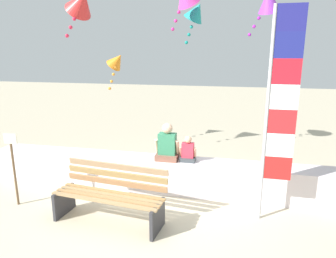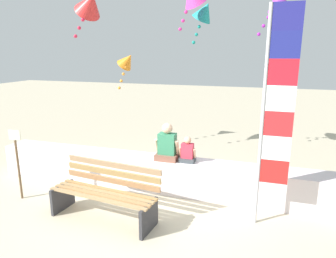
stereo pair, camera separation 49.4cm
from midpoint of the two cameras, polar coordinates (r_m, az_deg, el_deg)
ground_plane at (r=5.53m, az=-1.91°, el=-14.37°), size 40.00×40.00×0.00m
seawall_ledge at (r=6.09m, az=0.65°, el=-8.28°), size 6.95×0.57×0.63m
park_bench at (r=5.11m, az=-8.77°, el=-11.72°), size 1.83×0.80×0.88m
person_adult at (r=5.83m, az=2.29°, el=-3.12°), size 0.47×0.34×0.72m
person_child at (r=5.77m, az=6.08°, el=-4.29°), size 0.32×0.24×0.49m
flag_banner at (r=4.74m, az=22.01°, el=3.87°), size 0.45×0.05×3.28m
kite_red at (r=7.60m, az=-12.34°, el=21.78°), size 0.97×0.92×1.15m
kite_orange at (r=8.70m, az=-5.92°, el=12.48°), size 0.66×0.71×1.05m
kite_teal at (r=7.83m, az=8.72°, el=20.74°), size 0.76×0.75×1.05m
sign_post at (r=6.05m, az=-24.10°, el=-5.09°), size 0.24×0.04×1.31m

